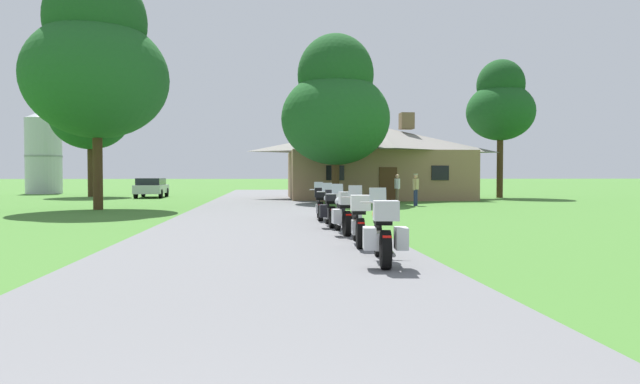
% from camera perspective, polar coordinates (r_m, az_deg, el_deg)
% --- Properties ---
extents(ground_plane, '(500.00, 500.00, 0.00)m').
position_cam_1_polar(ground_plane, '(21.23, -6.04, -2.56)').
color(ground_plane, '#42752D').
extents(asphalt_driveway, '(6.40, 80.00, 0.06)m').
position_cam_1_polar(asphalt_driveway, '(19.23, -6.09, -2.92)').
color(asphalt_driveway, slate).
rests_on(asphalt_driveway, ground).
extents(motorcycle_yellow_nearest_to_camera, '(0.87, 2.08, 1.30)m').
position_cam_1_polar(motorcycle_yellow_nearest_to_camera, '(9.41, 6.61, -4.24)').
color(motorcycle_yellow_nearest_to_camera, black).
rests_on(motorcycle_yellow_nearest_to_camera, asphalt_driveway).
extents(motorcycle_orange_second_in_row, '(0.68, 2.08, 1.30)m').
position_cam_1_polar(motorcycle_orange_second_in_row, '(11.96, 4.04, -2.91)').
color(motorcycle_orange_second_in_row, black).
rests_on(motorcycle_orange_second_in_row, asphalt_driveway).
extents(motorcycle_silver_third_in_row, '(0.74, 2.08, 1.30)m').
position_cam_1_polar(motorcycle_silver_third_in_row, '(14.16, 2.50, -2.23)').
color(motorcycle_silver_third_in_row, black).
rests_on(motorcycle_silver_third_in_row, asphalt_driveway).
extents(motorcycle_silver_fourth_in_row, '(0.72, 2.08, 1.30)m').
position_cam_1_polar(motorcycle_silver_fourth_in_row, '(16.22, 1.11, -1.72)').
color(motorcycle_silver_fourth_in_row, black).
rests_on(motorcycle_silver_fourth_in_row, asphalt_driveway).
extents(motorcycle_green_farthest_in_row, '(0.66, 2.08, 1.30)m').
position_cam_1_polar(motorcycle_green_farthest_in_row, '(18.78, -0.02, -1.22)').
color(motorcycle_green_farthest_in_row, black).
rests_on(motorcycle_green_farthest_in_row, asphalt_driveway).
extents(stone_lodge, '(12.39, 7.82, 5.86)m').
position_cam_1_polar(stone_lodge, '(37.18, 5.91, 3.21)').
color(stone_lodge, '#896B4C').
rests_on(stone_lodge, ground).
extents(bystander_white_shirt_near_lodge, '(0.24, 0.55, 1.67)m').
position_cam_1_polar(bystander_white_shirt_near_lodge, '(30.87, 8.10, 0.50)').
color(bystander_white_shirt_near_lodge, '#75664C').
rests_on(bystander_white_shirt_near_lodge, ground).
extents(bystander_tan_shirt_beside_signpost, '(0.39, 0.46, 1.69)m').
position_cam_1_polar(bystander_tan_shirt_beside_signpost, '(28.88, 9.99, 0.44)').
color(bystander_tan_shirt_beside_signpost, navy).
rests_on(bystander_tan_shirt_beside_signpost, ground).
extents(tree_by_lodge_front, '(6.16, 6.16, 9.58)m').
position_cam_1_polar(tree_by_lodge_front, '(31.19, 1.64, 9.02)').
color(tree_by_lodge_front, '#422D19').
rests_on(tree_by_lodge_front, ground).
extents(tree_left_far, '(5.72, 5.72, 10.42)m').
position_cam_1_polar(tree_left_far, '(44.57, -22.97, 8.13)').
color(tree_left_far, '#422D19').
rests_on(tree_left_far, ground).
extents(tree_left_near, '(6.53, 6.53, 11.16)m').
position_cam_1_polar(tree_left_near, '(27.82, -22.39, 12.56)').
color(tree_left_near, '#422D19').
rests_on(tree_left_near, ground).
extents(tree_right_of_lodge, '(4.78, 4.78, 9.84)m').
position_cam_1_polar(tree_right_of_lodge, '(41.26, 18.39, 8.73)').
color(tree_right_of_lodge, '#422D19').
rests_on(tree_right_of_lodge, ground).
extents(metal_silo_distant, '(3.09, 3.09, 7.34)m').
position_cam_1_polar(metal_silo_distant, '(53.91, -26.99, 3.76)').
color(metal_silo_distant, '#B2B7BC').
rests_on(metal_silo_distant, ground).
extents(parked_silver_suv_far_left, '(2.05, 4.67, 1.40)m').
position_cam_1_polar(parked_silver_suv_far_left, '(41.08, -17.24, 0.52)').
color(parked_silver_suv_far_left, '#ADAFB7').
rests_on(parked_silver_suv_far_left, ground).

